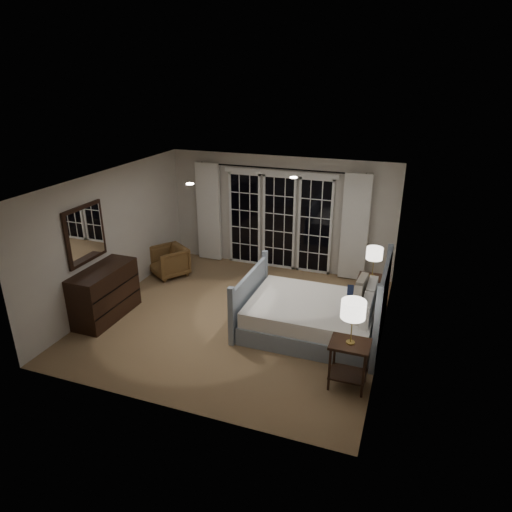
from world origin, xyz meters
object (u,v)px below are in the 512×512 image
(dresser, at_px, (105,293))
(lamp_left, at_px, (353,310))
(nightstand_right, at_px, (371,288))
(armchair, at_px, (169,261))
(nightstand_left, at_px, (349,358))
(bed, at_px, (315,315))
(lamp_right, at_px, (374,254))

(dresser, bearing_deg, lamp_left, -6.51)
(nightstand_right, bearing_deg, armchair, 179.42)
(nightstand_left, relative_size, armchair, 1.00)
(bed, height_order, nightstand_right, bed)
(nightstand_right, distance_m, armchair, 4.27)
(bed, relative_size, lamp_left, 3.57)
(lamp_left, height_order, dresser, lamp_left)
(lamp_left, distance_m, lamp_right, 2.45)
(nightstand_right, relative_size, dresser, 0.48)
(lamp_left, xyz_separation_m, dresser, (-4.40, 0.50, -0.75))
(nightstand_left, height_order, armchair, nightstand_left)
(lamp_left, distance_m, armchair, 5.01)
(bed, distance_m, nightstand_right, 1.43)
(nightstand_left, xyz_separation_m, armchair, (-4.26, 2.49, -0.15))
(nightstand_left, xyz_separation_m, lamp_right, (0.01, 2.44, 0.63))
(armchair, height_order, dresser, dresser)
(nightstand_right, xyz_separation_m, lamp_left, (-0.01, -2.44, 0.80))
(bed, bearing_deg, nightstand_right, 57.45)
(lamp_left, distance_m, dresser, 4.49)
(nightstand_right, relative_size, lamp_right, 1.12)
(nightstand_left, relative_size, dresser, 0.53)
(bed, xyz_separation_m, lamp_left, (0.75, -1.24, 0.88))
(lamp_right, distance_m, dresser, 4.86)
(lamp_left, bearing_deg, lamp_right, 89.69)
(nightstand_right, relative_size, armchair, 0.90)
(nightstand_left, distance_m, nightstand_right, 2.45)
(dresser, bearing_deg, nightstand_right, 23.78)
(lamp_left, xyz_separation_m, armchair, (-4.26, 2.49, -0.89))
(lamp_right, relative_size, dresser, 0.43)
(bed, relative_size, nightstand_right, 3.57)
(nightstand_left, bearing_deg, armchair, 149.70)
(lamp_left, height_order, lamp_right, lamp_left)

